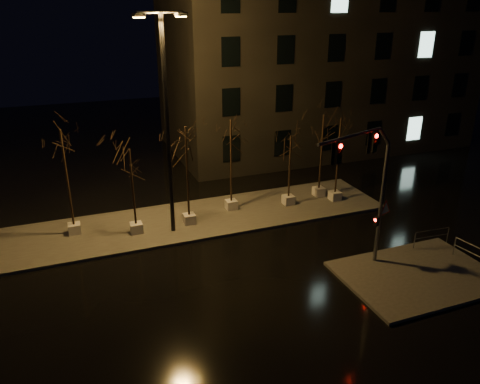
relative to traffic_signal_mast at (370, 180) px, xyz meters
name	(u,v)px	position (x,y,z in m)	size (l,w,h in m)	color
ground	(239,270)	(-5.35, 2.08, -4.59)	(90.00, 90.00, 0.00)	black
median	(203,218)	(-5.35, 8.08, -4.52)	(22.00, 5.00, 0.15)	#45433D
sidewalk_corner	(417,275)	(2.15, -1.42, -4.52)	(7.00, 5.00, 0.15)	#45433D
building	(318,57)	(8.65, 20.08, 2.91)	(25.00, 12.00, 15.00)	black
tree_0	(63,154)	(-12.42, 8.61, 0.07)	(1.80, 1.80, 5.95)	beige
tree_1	(131,169)	(-9.28, 7.50, -0.76)	(1.80, 1.80, 4.85)	beige
tree_2	(186,150)	(-6.29, 7.57, -0.08)	(1.80, 1.80, 5.75)	beige
tree_3	(231,141)	(-3.37, 8.61, -0.16)	(1.80, 1.80, 5.64)	beige
tree_4	(290,152)	(0.19, 8.03, -1.05)	(1.80, 1.80, 4.46)	beige
tree_5	(323,134)	(2.65, 8.57, -0.31)	(1.80, 1.80, 5.45)	beige
tree_6	(340,137)	(3.25, 7.59, -0.34)	(1.80, 1.80, 5.41)	beige
traffic_signal_mast	(370,180)	(0.00, 0.00, 0.00)	(5.28, 1.83, 6.76)	#56595D
streetlight_main	(166,113)	(-7.35, 7.02, 2.07)	(2.75, 1.22, 11.29)	black
guard_rail_a	(432,235)	(4.65, 0.58, -3.86)	(2.07, 0.18, 0.89)	#56595D
guard_rail_b	(473,252)	(5.15, -1.61, -3.81)	(0.33, 2.06, 0.98)	#56595D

